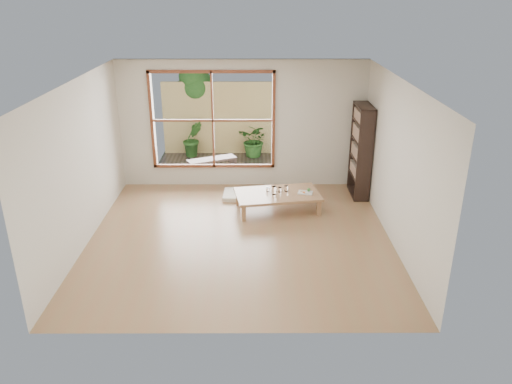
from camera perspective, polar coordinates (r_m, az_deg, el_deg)
ground at (r=8.40m, az=-1.83°, el=-5.22°), size 5.00×5.00×0.00m
low_table at (r=9.30m, az=2.48°, el=-0.37°), size 1.67×1.12×0.34m
floor_cushion at (r=9.98m, az=-2.05°, el=-0.32°), size 0.60×0.60×0.08m
bookshelf at (r=10.03m, az=11.90°, el=4.60°), size 0.29×0.82×1.82m
glass_tall at (r=9.21m, az=2.08°, el=0.18°), size 0.08×0.08×0.16m
glass_mid at (r=9.37m, az=3.47°, el=0.41°), size 0.08×0.08×0.11m
glass_short at (r=9.34m, az=2.73°, el=0.27°), size 0.07×0.07×0.09m
glass_small at (r=9.34m, az=1.36°, el=0.28°), size 0.06×0.06×0.08m
food_tray at (r=9.33m, az=5.73°, el=0.02°), size 0.30×0.25×0.08m
deck at (r=11.70m, az=-4.31°, el=2.89°), size 2.80×2.00×0.05m
garden_bench at (r=11.14m, az=-5.05°, el=3.54°), size 1.12×0.74×0.34m
bamboo_fence at (r=12.40m, az=-4.12°, el=8.36°), size 2.80×0.06×1.80m
shrub_right at (r=12.20m, az=-0.13°, el=5.95°), size 0.94×0.89×0.83m
shrub_left at (r=12.32m, az=-7.23°, el=6.07°), size 0.60×0.54×0.89m
garden_tree at (r=12.60m, az=-7.27°, el=11.85°), size 1.04×0.85×2.22m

